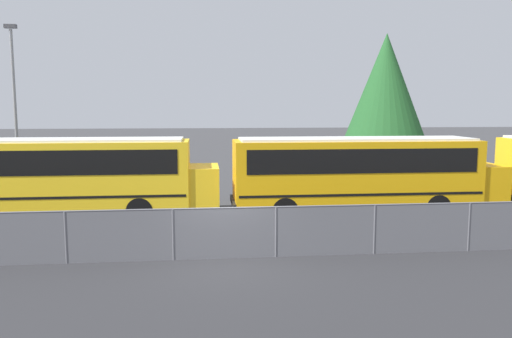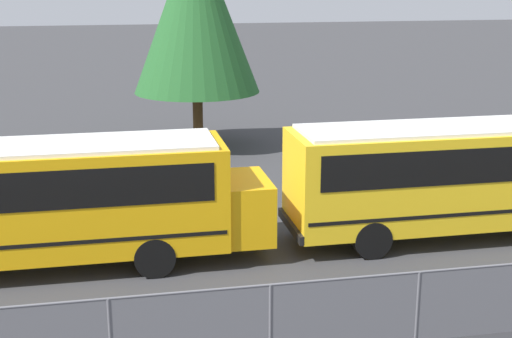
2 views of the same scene
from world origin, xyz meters
The scene contains 6 objects.
ground_plane centered at (0.00, 0.00, 0.00)m, with size 200.00×200.00×0.00m, color #38383A.
fence centered at (0.00, 0.00, 0.81)m, with size 108.00×0.07×1.58m.
school_bus_3 centered at (-6.03, 6.07, 1.96)m, with size 11.44×2.52×3.30m.
school_bus_4 centered at (5.92, 5.49, 1.96)m, with size 11.44×2.52×3.30m.
light_pole centered at (-10.35, 12.68, 4.77)m, with size 0.60×0.24×8.77m.
tree_1 centered at (11.59, 18.10, 5.95)m, with size 5.38×5.38×9.46m.
Camera 1 is at (-0.61, -14.63, 4.51)m, focal length 35.00 mm.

